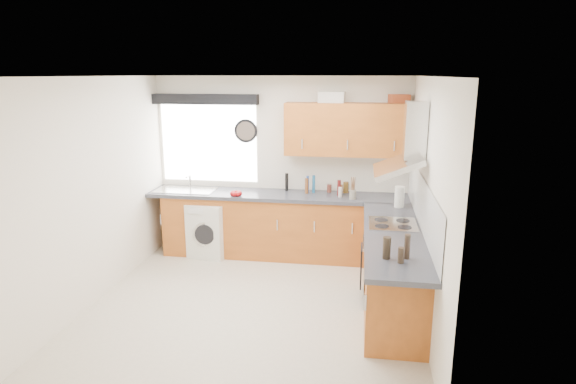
% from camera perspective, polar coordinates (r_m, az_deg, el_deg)
% --- Properties ---
extents(ground_plane, '(3.60, 3.60, 0.00)m').
position_cam_1_polar(ground_plane, '(5.60, -3.95, -13.01)').
color(ground_plane, beige).
extents(ceiling, '(3.60, 3.60, 0.02)m').
position_cam_1_polar(ceiling, '(5.00, -4.43, 13.52)').
color(ceiling, white).
rests_on(ceiling, wall_back).
extents(wall_back, '(3.60, 0.02, 2.50)m').
position_cam_1_polar(wall_back, '(6.88, -0.87, 3.16)').
color(wall_back, silver).
rests_on(wall_back, ground_plane).
extents(wall_front, '(3.60, 0.02, 2.50)m').
position_cam_1_polar(wall_front, '(3.51, -10.73, -7.73)').
color(wall_front, silver).
rests_on(wall_front, ground_plane).
extents(wall_left, '(0.02, 3.60, 2.50)m').
position_cam_1_polar(wall_left, '(5.82, -21.74, 0.18)').
color(wall_left, silver).
rests_on(wall_left, ground_plane).
extents(wall_right, '(0.02, 3.60, 2.50)m').
position_cam_1_polar(wall_right, '(5.08, 16.06, -1.26)').
color(wall_right, silver).
rests_on(wall_right, ground_plane).
extents(window, '(1.40, 0.02, 1.10)m').
position_cam_1_polar(window, '(7.07, -9.35, 5.73)').
color(window, silver).
rests_on(window, wall_back).
extents(window_blind, '(1.50, 0.18, 0.14)m').
position_cam_1_polar(window_blind, '(6.93, -9.79, 10.79)').
color(window_blind, black).
rests_on(window_blind, wall_back).
extents(splashback, '(0.01, 3.00, 0.54)m').
position_cam_1_polar(splashback, '(5.38, 15.52, -1.15)').
color(splashback, white).
rests_on(splashback, wall_right).
extents(base_cab_back, '(3.00, 0.58, 0.86)m').
position_cam_1_polar(base_cab_back, '(6.82, -2.07, -4.05)').
color(base_cab_back, '#934A19').
rests_on(base_cab_back, ground_plane).
extents(base_cab_corner, '(0.60, 0.60, 0.86)m').
position_cam_1_polar(base_cab_corner, '(6.71, 11.50, -4.63)').
color(base_cab_corner, '#934A19').
rests_on(base_cab_corner, ground_plane).
extents(base_cab_right, '(0.58, 2.10, 0.86)m').
position_cam_1_polar(base_cab_right, '(5.45, 12.23, -9.09)').
color(base_cab_right, '#934A19').
rests_on(base_cab_right, ground_plane).
extents(worktop_back, '(3.60, 0.62, 0.05)m').
position_cam_1_polar(worktop_back, '(6.67, -1.28, -0.40)').
color(worktop_back, '#2D2E35').
rests_on(worktop_back, base_cab_back).
extents(worktop_right, '(0.62, 2.42, 0.05)m').
position_cam_1_polar(worktop_right, '(5.15, 12.47, -5.07)').
color(worktop_right, '#2D2E35').
rests_on(worktop_right, base_cab_right).
extents(sink, '(0.84, 0.46, 0.10)m').
position_cam_1_polar(sink, '(7.00, -12.07, 0.53)').
color(sink, '#BABABB').
rests_on(sink, worktop_back).
extents(oven, '(0.56, 0.58, 0.85)m').
position_cam_1_polar(oven, '(5.59, 12.03, -8.54)').
color(oven, black).
rests_on(oven, ground_plane).
extents(hob_plate, '(0.52, 0.52, 0.01)m').
position_cam_1_polar(hob_plate, '(5.42, 12.29, -3.73)').
color(hob_plate, '#BABABB').
rests_on(hob_plate, worktop_right).
extents(extractor_hood, '(0.52, 0.78, 0.66)m').
position_cam_1_polar(extractor_hood, '(5.24, 13.87, 5.16)').
color(extractor_hood, '#BABABB').
rests_on(extractor_hood, wall_right).
extents(upper_cabinets, '(1.70, 0.35, 0.70)m').
position_cam_1_polar(upper_cabinets, '(6.53, 7.17, 7.36)').
color(upper_cabinets, '#934A19').
rests_on(upper_cabinets, wall_back).
extents(washing_machine, '(0.60, 0.59, 0.77)m').
position_cam_1_polar(washing_machine, '(6.94, -9.15, -4.30)').
color(washing_machine, silver).
rests_on(washing_machine, ground_plane).
extents(wall_clock, '(0.33, 0.04, 0.33)m').
position_cam_1_polar(wall_clock, '(6.89, -5.05, 7.21)').
color(wall_clock, black).
rests_on(wall_clock, wall_back).
extents(casserole, '(0.37, 0.28, 0.14)m').
position_cam_1_polar(casserole, '(6.61, 5.24, 11.16)').
color(casserole, silver).
rests_on(casserole, upper_cabinets).
extents(storage_box, '(0.29, 0.26, 0.11)m').
position_cam_1_polar(storage_box, '(6.61, 13.04, 10.73)').
color(storage_box, '#A34521').
rests_on(storage_box, upper_cabinets).
extents(utensil_pot, '(0.09, 0.09, 0.12)m').
position_cam_1_polar(utensil_pot, '(6.41, 7.68, -0.31)').
color(utensil_pot, slate).
rests_on(utensil_pot, worktop_back).
extents(kitchen_roll, '(0.13, 0.13, 0.26)m').
position_cam_1_polar(kitchen_roll, '(6.12, 13.07, -0.56)').
color(kitchen_roll, silver).
rests_on(kitchen_roll, worktop_right).
extents(tomato_cluster, '(0.15, 0.15, 0.07)m').
position_cam_1_polar(tomato_cluster, '(6.58, -6.18, -0.16)').
color(tomato_cluster, '#A30C10').
rests_on(tomato_cluster, worktop_back).
extents(jar_0, '(0.04, 0.04, 0.13)m').
position_cam_1_polar(jar_0, '(6.68, 6.31, 0.33)').
color(jar_0, brown).
rests_on(jar_0, worktop_back).
extents(jar_1, '(0.04, 0.04, 0.24)m').
position_cam_1_polar(jar_1, '(6.68, 2.34, 0.91)').
color(jar_1, navy).
rests_on(jar_1, worktop_back).
extents(jar_2, '(0.05, 0.05, 0.13)m').
position_cam_1_polar(jar_2, '(6.50, 6.21, -0.02)').
color(jar_2, '#B5A69A').
rests_on(jar_2, worktop_back).
extents(jar_3, '(0.05, 0.05, 0.21)m').
position_cam_1_polar(jar_3, '(6.65, 2.23, 0.73)').
color(jar_3, brown).
rests_on(jar_3, worktop_back).
extents(jar_4, '(0.05, 0.05, 0.25)m').
position_cam_1_polar(jar_4, '(6.80, -0.15, 1.20)').
color(jar_4, black).
rests_on(jar_4, worktop_back).
extents(jar_5, '(0.05, 0.05, 0.21)m').
position_cam_1_polar(jar_5, '(6.57, 6.06, 0.50)').
color(jar_5, '#4F1110').
rests_on(jar_5, worktop_back).
extents(jar_6, '(0.06, 0.06, 0.11)m').
position_cam_1_polar(jar_6, '(6.76, 4.91, 0.44)').
color(jar_6, '#5A2920').
rests_on(jar_6, worktop_back).
extents(jar_7, '(0.04, 0.04, 0.25)m').
position_cam_1_polar(jar_7, '(6.70, 3.06, 0.95)').
color(jar_7, '#1B5A85').
rests_on(jar_7, worktop_back).
extents(jar_8, '(0.08, 0.08, 0.15)m').
position_cam_1_polar(jar_8, '(6.74, 6.87, 0.55)').
color(jar_8, brown).
rests_on(jar_8, worktop_back).
extents(bottle_0, '(0.07, 0.07, 0.20)m').
position_cam_1_polar(bottle_0, '(4.42, 11.62, -6.50)').
color(bottle_0, black).
rests_on(bottle_0, worktop_right).
extents(bottle_1, '(0.06, 0.06, 0.14)m').
position_cam_1_polar(bottle_1, '(4.35, 13.26, -7.31)').
color(bottle_1, '#2F241A').
rests_on(bottle_1, worktop_right).
extents(bottle_2, '(0.05, 0.05, 0.23)m').
position_cam_1_polar(bottle_2, '(4.45, 13.94, -6.29)').
color(bottle_2, '#2E2219').
rests_on(bottle_2, worktop_right).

